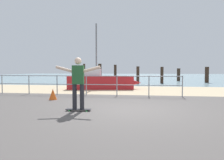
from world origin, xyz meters
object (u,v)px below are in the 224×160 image
at_px(sailboat, 103,82).
at_px(traffic_cone, 53,94).
at_px(skateboard, 78,109).
at_px(skateboarder, 78,80).

xyz_separation_m(sailboat, traffic_cone, (-1.20, -5.46, -0.27)).
xyz_separation_m(skateboard, traffic_cone, (-1.89, 2.30, 0.18)).
xyz_separation_m(sailboat, skateboarder, (0.70, -7.76, 0.50)).
xyz_separation_m(skateboard, skateboarder, (0.00, 0.00, 0.95)).
bearing_deg(traffic_cone, sailboat, 77.61).
bearing_deg(sailboat, skateboarder, -84.88).
bearing_deg(skateboard, sailboat, 95.12).
relative_size(skateboard, traffic_cone, 1.63).
distance_m(skateboard, traffic_cone, 2.99).
bearing_deg(sailboat, skateboard, -84.88).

